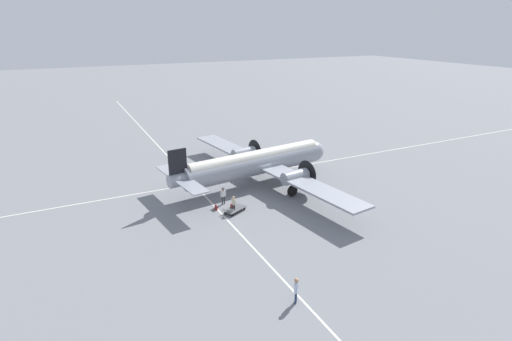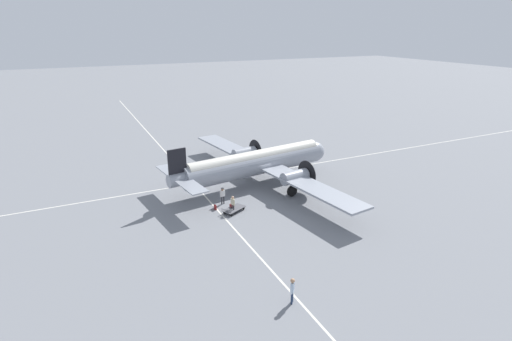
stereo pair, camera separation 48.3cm
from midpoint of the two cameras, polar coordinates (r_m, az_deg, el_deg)
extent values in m
plane|color=slate|center=(43.51, 0.32, -1.92)|extent=(300.00, 300.00, 0.00)
cube|color=silver|center=(41.41, -7.31, -3.26)|extent=(120.00, 0.16, 0.01)
cube|color=silver|center=(46.01, -1.29, -0.68)|extent=(0.16, 120.00, 0.01)
cylinder|color=#9399A3|center=(42.71, 0.32, 0.93)|extent=(4.65, 16.75, 2.39)
cylinder|color=silver|center=(42.50, 0.33, 1.77)|extent=(3.83, 15.85, 1.67)
sphere|color=#9399A3|center=(47.60, 8.65, 2.72)|extent=(2.27, 2.27, 2.27)
cylinder|color=#9399A3|center=(38.94, -9.86, -1.11)|extent=(1.75, 3.39, 1.31)
cube|color=black|center=(38.16, -10.84, 1.06)|extent=(0.39, 1.82, 2.75)
cube|color=#9399A3|center=(38.75, -10.42, -1.06)|extent=(9.09, 2.83, 0.10)
cube|color=#9399A3|center=(43.46, 1.65, 0.85)|extent=(28.09, 6.45, 0.20)
cylinder|color=#9399A3|center=(47.36, -1.38, 2.51)|extent=(1.69, 2.98, 1.31)
cylinder|color=black|center=(48.17, 0.19, 2.81)|extent=(2.74, 0.42, 2.76)
sphere|color=black|center=(48.25, 0.33, 2.84)|extent=(0.46, 0.46, 0.46)
cylinder|color=#9399A3|center=(40.06, 5.90, -0.91)|extent=(1.69, 2.98, 1.31)
cylinder|color=black|center=(41.02, 7.59, -0.48)|extent=(2.74, 0.42, 2.76)
sphere|color=black|center=(41.10, 7.74, -0.44)|extent=(0.46, 0.46, 0.46)
cylinder|color=#4C4C51|center=(47.53, -1.66, 1.30)|extent=(0.18, 0.18, 0.94)
cylinder|color=black|center=(47.68, -1.65, 0.77)|extent=(0.45, 1.13, 1.10)
cylinder|color=#4C4C51|center=(40.26, 5.54, -2.32)|extent=(0.18, 0.18, 0.94)
cylinder|color=black|center=(40.44, 5.52, -2.93)|extent=(0.45, 1.13, 1.10)
cylinder|color=#4C4C51|center=(46.92, 6.90, 0.61)|extent=(0.14, 0.14, 0.87)
cylinder|color=black|center=(47.07, 6.88, 0.11)|extent=(0.27, 0.72, 0.70)
cylinder|color=navy|center=(26.10, 5.78, -17.39)|extent=(0.12, 0.12, 0.85)
cylinder|color=navy|center=(25.91, 5.68, -17.71)|extent=(0.12, 0.12, 0.85)
cube|color=silver|center=(25.56, 5.79, -16.23)|extent=(0.44, 0.41, 0.64)
sphere|color=tan|center=(25.29, 5.83, -15.39)|extent=(0.28, 0.28, 0.28)
cylinder|color=silver|center=(25.78, 5.88, -15.97)|extent=(0.10, 0.10, 0.60)
cylinder|color=silver|center=(25.38, 5.69, -16.62)|extent=(0.10, 0.10, 0.60)
cube|color=navy|center=(25.51, 6.03, -16.12)|extent=(0.05, 0.04, 0.41)
cylinder|color=#2D2D33|center=(38.66, -4.57, -4.27)|extent=(0.12, 0.12, 0.79)
cylinder|color=#2D2D33|center=(38.76, -4.27, -4.19)|extent=(0.12, 0.12, 0.79)
cube|color=white|center=(38.43, -4.44, -3.29)|extent=(0.23, 0.40, 0.59)
sphere|color=#8C6647|center=(38.26, -4.46, -2.70)|extent=(0.26, 0.26, 0.26)
cylinder|color=white|center=(38.34, -4.75, -3.41)|extent=(0.09, 0.09, 0.56)
cylinder|color=white|center=(38.55, -4.14, -3.26)|extent=(0.09, 0.09, 0.56)
cube|color=maroon|center=(38.48, -4.52, -3.15)|extent=(0.01, 0.05, 0.38)
cylinder|color=#2D2D33|center=(38.22, -4.47, -2.55)|extent=(0.31, 0.31, 0.07)
cylinder|color=#2D2D33|center=(37.03, -3.06, -5.37)|extent=(0.11, 0.11, 0.78)
cylinder|color=#2D2D33|center=(36.87, -2.83, -5.49)|extent=(0.11, 0.11, 0.78)
cube|color=beige|center=(36.66, -2.96, -4.46)|extent=(0.41, 0.28, 0.59)
sphere|color=tan|center=(36.49, -2.97, -3.86)|extent=(0.26, 0.26, 0.26)
cylinder|color=beige|center=(36.84, -3.19, -4.39)|extent=(0.09, 0.09, 0.56)
cylinder|color=beige|center=(36.51, -2.73, -4.62)|extent=(0.09, 0.09, 0.56)
cube|color=maroon|center=(36.68, -2.85, -4.32)|extent=(0.05, 0.02, 0.38)
cube|color=maroon|center=(37.69, -5.47, -5.26)|extent=(0.39, 0.16, 0.43)
cube|color=#551515|center=(37.59, -5.49, -4.92)|extent=(0.14, 0.11, 0.02)
cube|color=maroon|center=(37.42, -3.15, -5.29)|extent=(0.51, 0.19, 0.55)
cube|color=#551515|center=(37.29, -3.16, -4.87)|extent=(0.18, 0.13, 0.02)
cube|color=#56565B|center=(37.11, -2.78, -5.46)|extent=(1.98, 2.48, 0.04)
cube|color=#56565B|center=(36.28, -3.90, -5.69)|extent=(1.00, 0.53, 0.04)
cylinder|color=#56565B|center=(36.65, -4.51, -5.63)|extent=(0.04, 0.04, 0.22)
cylinder|color=#56565B|center=(36.02, -3.27, -6.07)|extent=(0.04, 0.04, 0.22)
cylinder|color=black|center=(38.02, -2.46, -5.08)|extent=(0.18, 0.28, 0.28)
cylinder|color=black|center=(37.51, -1.43, -5.43)|extent=(0.18, 0.28, 0.28)
cylinder|color=black|center=(36.88, -4.16, -5.94)|extent=(0.18, 0.28, 0.28)
cylinder|color=black|center=(36.35, -3.11, -6.32)|extent=(0.18, 0.28, 0.28)
camera|label=1|loc=(0.24, -89.68, 0.12)|focal=28.00mm
camera|label=2|loc=(0.24, 90.32, -0.12)|focal=28.00mm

